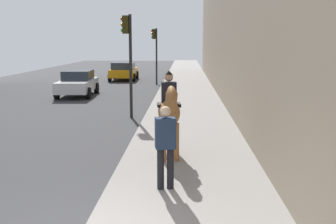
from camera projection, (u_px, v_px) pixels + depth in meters
mounted_horse_near at (169, 111)px, 10.45m from camera, size 2.15×0.71×2.23m
pedestrian_greeting at (165, 142)px, 8.21m from camera, size 0.33×0.44×1.70m
car_near_lane at (124, 71)px, 32.74m from camera, size 3.98×2.16×1.44m
car_far_lane at (78, 83)px, 23.36m from camera, size 4.13×2.06×1.44m
traffic_light_near_curb at (128, 50)px, 16.31m from camera, size 0.20×0.44×4.13m
traffic_light_far_curb at (155, 47)px, 29.16m from camera, size 0.20×0.44×3.99m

